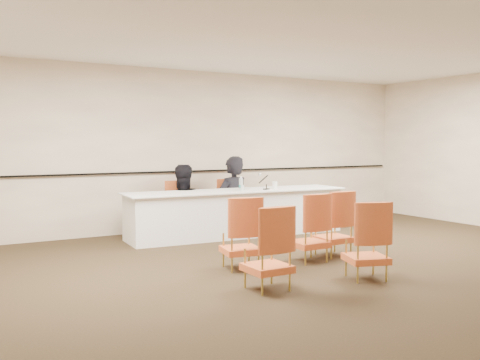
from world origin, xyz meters
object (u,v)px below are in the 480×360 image
object	(u,v)px
panel_table	(237,213)
aud_chair_front_mid	(309,227)
panelist_main	(233,208)
aud_chair_front_right	(333,223)
coffee_cup	(275,185)
microphone	(266,181)
drinking_glass	(242,188)
aud_chair_back_left	(267,248)
panelist_second_chair	(181,208)
aud_chair_back_mid	(366,240)
panelist_second	(181,212)
aud_chair_front_left	(241,233)
water_bottle	(241,183)
panelist_main_chair	(233,205)

from	to	relation	value
panel_table	aud_chair_front_mid	bearing A→B (deg)	-91.23
panelist_main	aud_chair_front_right	distance (m)	2.75
coffee_cup	microphone	bearing A→B (deg)	-170.73
drinking_glass	aud_chair_back_left	xyz separation A→B (m)	(-1.50, -3.09, -0.38)
panelist_main	panelist_second_chair	xyz separation A→B (m)	(-1.02, 0.06, 0.07)
drinking_glass	aud_chair_back_mid	xyz separation A→B (m)	(-0.21, -3.28, -0.38)
panelist_second	aud_chair_back_left	xyz separation A→B (m)	(-0.67, -3.84, 0.08)
coffee_cup	panelist_second_chair	bearing A→B (deg)	152.22
aud_chair_front_left	panelist_main	bearing A→B (deg)	73.63
water_bottle	aud_chair_back_mid	bearing A→B (deg)	-94.02
panelist_second_chair	aud_chair_front_left	xyz separation A→B (m)	(-0.42, -2.84, 0.00)
panelist_second_chair	aud_chair_front_right	world-z (taller)	same
water_bottle	coffee_cup	size ratio (longest dim) A/B	1.77
panelist_second	water_bottle	distance (m)	1.21
water_bottle	drinking_glass	bearing A→B (deg)	-107.08
aud_chair_back_left	panelist_second_chair	bearing A→B (deg)	80.01
panel_table	panelist_second_chair	size ratio (longest dim) A/B	4.23
aud_chair_back_mid	panelist_main	bearing A→B (deg)	103.83
panelist_main	water_bottle	xyz separation A→B (m)	(-0.16, -0.59, 0.52)
panelist_main_chair	panelist_second_chair	size ratio (longest dim) A/B	1.00
panelist_second_chair	aud_chair_back_left	world-z (taller)	same
coffee_cup	aud_chair_back_left	world-z (taller)	aud_chair_back_left
drinking_glass	coffee_cup	world-z (taller)	coffee_cup
panel_table	panelist_main	xyz separation A→B (m)	(0.23, 0.57, 0.01)
panel_table	aud_chair_back_left	world-z (taller)	aud_chair_back_left
aud_chair_back_left	aud_chair_front_right	bearing A→B (deg)	29.46
panelist_second_chair	coffee_cup	world-z (taller)	panelist_second_chair
water_bottle	drinking_glass	world-z (taller)	water_bottle
aud_chair_front_right	panelist_main_chair	bearing A→B (deg)	93.22
drinking_glass	aud_chair_front_right	world-z (taller)	aud_chair_front_right
drinking_glass	aud_chair_back_left	distance (m)	3.45
panelist_main	aud_chair_back_mid	xyz separation A→B (m)	(-0.40, -3.98, 0.07)
microphone	coffee_cup	xyz separation A→B (m)	(0.20, 0.03, -0.08)
microphone	drinking_glass	world-z (taller)	microphone
panelist_second	coffee_cup	xyz separation A→B (m)	(1.49, -0.79, 0.48)
panelist_main	water_bottle	size ratio (longest dim) A/B	8.07
aud_chair_back_mid	panelist_main_chair	bearing A→B (deg)	103.83
panelist_main	aud_chair_back_mid	distance (m)	4.00
aud_chair_front_right	water_bottle	bearing A→B (deg)	98.21
panelist_second	drinking_glass	distance (m)	1.21
drinking_glass	panelist_main_chair	bearing A→B (deg)	74.35
panel_table	panelist_main_chair	xyz separation A→B (m)	(0.23, 0.57, 0.07)
aud_chair_front_right	aud_chair_front_left	bearing A→B (deg)	-178.22
panelist_second	panelist_second_chair	distance (m)	0.08
water_bottle	drinking_glass	size ratio (longest dim) A/B	2.42
coffee_cup	aud_chair_front_left	distance (m)	2.84
panel_table	aud_chair_front_left	xyz separation A→B (m)	(-1.22, -2.21, 0.07)
panel_table	microphone	xyz separation A→B (m)	(0.49, -0.18, 0.55)
aud_chair_back_left	panelist_main	bearing A→B (deg)	65.76
panelist_main_chair	aud_chair_back_left	size ratio (longest dim) A/B	1.00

